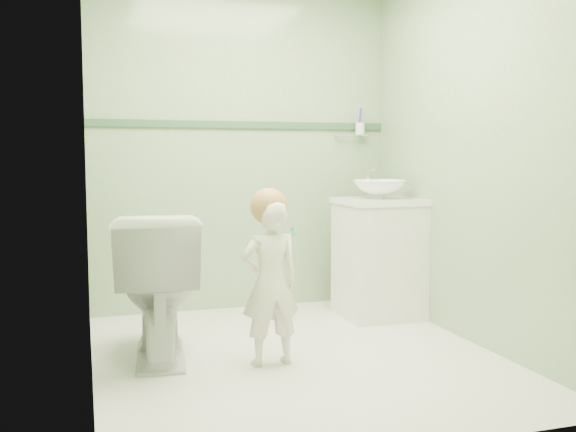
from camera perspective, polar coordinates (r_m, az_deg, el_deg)
name	(u,v)px	position (r m, az deg, el deg)	size (l,w,h in m)	color
ground	(296,356)	(3.73, 0.71, -12.21)	(2.50, 2.50, 0.00)	beige
room_shell	(296,142)	(3.56, 0.73, 6.53)	(2.50, 2.54, 2.40)	#80AA79
trim_stripe	(243,125)	(4.76, -3.99, 8.01)	(2.20, 0.02, 0.05)	#315538
vanity	(379,260)	(4.58, 7.98, -3.83)	(0.52, 0.50, 0.80)	white
counter	(379,201)	(4.54, 8.05, 1.28)	(0.54, 0.52, 0.04)	white
basin	(380,189)	(4.53, 8.06, 2.34)	(0.37, 0.37, 0.13)	white
faucet	(369,177)	(4.70, 7.10, 3.43)	(0.03, 0.13, 0.18)	silver
cup_holder	(359,128)	(4.99, 6.28, 7.67)	(0.26, 0.07, 0.21)	silver
toilet	(158,285)	(3.68, -11.40, -5.97)	(0.46, 0.81, 0.82)	white
toddler	(270,283)	(3.49, -1.59, -5.92)	(0.32, 0.21, 0.89)	silver
hair_cap	(269,206)	(3.45, -1.72, 0.85)	(0.20, 0.20, 0.20)	#B17641
teal_toothbrush	(291,231)	(3.35, 0.30, -1.36)	(0.11, 0.13, 0.08)	#079B6F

